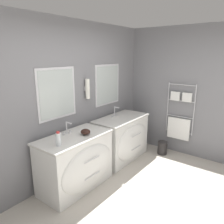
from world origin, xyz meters
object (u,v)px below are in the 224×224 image
object	(u,v)px
toiletry_bottle	(58,139)
vanity_right	(123,138)
amenity_bowl	(85,132)
waste_bin	(162,147)
vanity_left	(77,162)

from	to	relation	value
toiletry_bottle	vanity_right	bearing A→B (deg)	2.13
amenity_bowl	toiletry_bottle	bearing A→B (deg)	-179.83
vanity_right	toiletry_bottle	bearing A→B (deg)	-177.87
amenity_bowl	waste_bin	bearing A→B (deg)	-15.81
vanity_right	amenity_bowl	size ratio (longest dim) A/B	7.90
amenity_bowl	waste_bin	xyz separation A→B (m)	(1.78, -0.50, -0.76)
waste_bin	vanity_left	bearing A→B (deg)	163.73
vanity_left	waste_bin	world-z (taller)	vanity_left
vanity_left	vanity_right	world-z (taller)	same
vanity_left	waste_bin	bearing A→B (deg)	-16.27
toiletry_bottle	waste_bin	xyz separation A→B (m)	(2.30, -0.50, -0.81)
vanity_left	toiletry_bottle	world-z (taller)	toiletry_bottle
vanity_left	vanity_right	size ratio (longest dim) A/B	1.00
vanity_left	toiletry_bottle	xyz separation A→B (m)	(-0.37, -0.06, 0.52)
vanity_left	vanity_right	distance (m)	1.25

